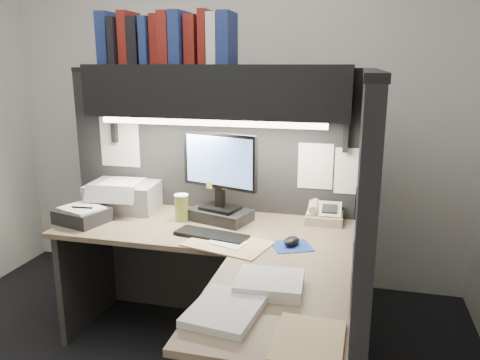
# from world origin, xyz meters

# --- Properties ---
(wall_back) EXTENTS (3.50, 0.04, 2.70)m
(wall_back) POSITION_xyz_m (0.00, 1.50, 1.35)
(wall_back) COLOR silver
(wall_back) RESTS_ON floor
(partition_back) EXTENTS (1.90, 0.06, 1.60)m
(partition_back) POSITION_xyz_m (0.03, 0.93, 0.80)
(partition_back) COLOR black
(partition_back) RESTS_ON floor
(partition_right) EXTENTS (0.06, 1.50, 1.60)m
(partition_right) POSITION_xyz_m (0.98, 0.18, 0.80)
(partition_right) COLOR black
(partition_right) RESTS_ON floor
(desk) EXTENTS (1.70, 1.53, 0.73)m
(desk) POSITION_xyz_m (0.43, -0.00, 0.44)
(desk) COLOR #7E6450
(desk) RESTS_ON floor
(overhead_shelf) EXTENTS (1.55, 0.34, 0.30)m
(overhead_shelf) POSITION_xyz_m (0.12, 0.75, 1.50)
(overhead_shelf) COLOR black
(overhead_shelf) RESTS_ON partition_back
(task_light_tube) EXTENTS (1.32, 0.04, 0.04)m
(task_light_tube) POSITION_xyz_m (0.12, 0.61, 1.33)
(task_light_tube) COLOR white
(task_light_tube) RESTS_ON overhead_shelf
(monitor) EXTENTS (0.48, 0.31, 0.53)m
(monitor) POSITION_xyz_m (0.16, 0.68, 0.94)
(monitor) COLOR black
(monitor) RESTS_ON desk
(keyboard) EXTENTS (0.43, 0.21, 0.02)m
(keyboard) POSITION_xyz_m (0.19, 0.41, 0.74)
(keyboard) COLOR black
(keyboard) RESTS_ON desk
(mousepad) EXTENTS (0.25, 0.24, 0.00)m
(mousepad) POSITION_xyz_m (0.64, 0.37, 0.73)
(mousepad) COLOR navy
(mousepad) RESTS_ON desk
(mouse) EXTENTS (0.10, 0.13, 0.04)m
(mouse) POSITION_xyz_m (0.64, 0.39, 0.75)
(mouse) COLOR black
(mouse) RESTS_ON mousepad
(telephone) EXTENTS (0.22, 0.23, 0.09)m
(telephone) POSITION_xyz_m (0.77, 0.82, 0.77)
(telephone) COLOR #B4A88A
(telephone) RESTS_ON desk
(coffee_cup) EXTENTS (0.08, 0.08, 0.15)m
(coffee_cup) POSITION_xyz_m (-0.07, 0.63, 0.81)
(coffee_cup) COLOR #A9B548
(coffee_cup) RESTS_ON desk
(printer) EXTENTS (0.47, 0.41, 0.17)m
(printer) POSITION_xyz_m (-0.52, 0.78, 0.82)
(printer) COLOR #999D9F
(printer) RESTS_ON desk
(notebook_stack) EXTENTS (0.33, 0.29, 0.08)m
(notebook_stack) POSITION_xyz_m (-0.63, 0.44, 0.77)
(notebook_stack) COLOR black
(notebook_stack) RESTS_ON desk
(open_folder) EXTENTS (0.48, 0.38, 0.01)m
(open_folder) POSITION_xyz_m (0.31, 0.32, 0.73)
(open_folder) COLOR tan
(open_folder) RESTS_ON desk
(paper_stack_a) EXTENTS (0.29, 0.25, 0.05)m
(paper_stack_a) POSITION_xyz_m (0.62, -0.12, 0.76)
(paper_stack_a) COLOR white
(paper_stack_a) RESTS_ON desk
(paper_stack_b) EXTENTS (0.29, 0.34, 0.03)m
(paper_stack_b) POSITION_xyz_m (0.49, -0.36, 0.75)
(paper_stack_b) COLOR white
(paper_stack_b) RESTS_ON desk
(manila_stack) EXTENTS (0.24, 0.30, 0.02)m
(manila_stack) POSITION_xyz_m (0.82, -0.47, 0.74)
(manila_stack) COLOR tan
(manila_stack) RESTS_ON desk
(binder_row) EXTENTS (0.82, 0.26, 0.30)m
(binder_row) POSITION_xyz_m (-0.17, 0.75, 1.79)
(binder_row) COLOR navy
(binder_row) RESTS_ON overhead_shelf
(pinned_papers) EXTENTS (1.76, 1.31, 0.51)m
(pinned_papers) POSITION_xyz_m (0.42, 0.56, 1.05)
(pinned_papers) COLOR white
(pinned_papers) RESTS_ON partition_back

